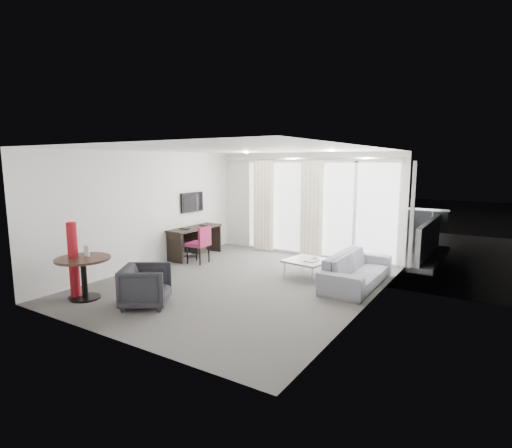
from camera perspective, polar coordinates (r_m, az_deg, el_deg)
The scene contains 28 objects.
floor at distance 7.97m, azimuth -2.31°, elevation -8.40°, with size 5.00×6.00×0.00m, color #54514E.
ceiling at distance 7.62m, azimuth -2.43°, elevation 10.62°, with size 5.00×6.00×0.00m, color white.
wall_left at distance 9.32m, azimuth -15.17°, elevation 1.98°, with size 0.00×6.00×2.60m, color silver.
wall_right at distance 6.62m, azimuth 15.79°, elevation -0.71°, with size 0.00×6.00×2.60m, color silver.
wall_front at distance 5.51m, azimuth -20.27°, elevation -2.79°, with size 5.00×0.00×2.60m, color silver.
window_panel at distance 10.16m, azimuth 8.60°, elevation 2.16°, with size 4.00×0.02×2.38m, color white, non-canonical shape.
window_frame at distance 10.15m, azimuth 8.57°, elevation 2.16°, with size 4.10×0.06×2.44m, color white, non-canonical shape.
curtain_left at distance 10.67m, azimuth 1.08°, elevation 2.58°, with size 0.60×0.20×2.38m, color #F1E6CB, non-canonical shape.
curtain_right at distance 10.03m, azimuth 7.96°, elevation 2.09°, with size 0.60×0.20×2.38m, color #F1E6CB, non-canonical shape.
curtain_track at distance 10.07m, azimuth 6.80°, elevation 9.27°, with size 4.80×0.04×0.04m, color #B2B2B7, non-canonical shape.
downlight_a at distance 9.45m, azimuth -1.44°, elevation 10.21°, with size 0.12×0.12×0.02m, color #FFE0B2.
downlight_b at distance 8.47m, azimuth 10.69°, elevation 10.23°, with size 0.12×0.12×0.02m, color #FFE0B2.
desk at distance 10.18m, azimuth -8.69°, elevation -2.54°, with size 0.50×1.59×0.75m, color black, non-canonical shape.
tv at distance 10.32m, azimuth -9.11°, elevation 3.09°, with size 0.05×0.80×0.50m, color black, non-canonical shape.
desk_chair at distance 9.50m, azimuth -8.30°, elevation -2.93°, with size 0.48×0.45×0.88m, color maroon, non-canonical shape.
round_table at distance 7.59m, azimuth -23.34°, elevation -7.13°, with size 0.92×0.92×0.73m, color black, non-canonical shape.
menu_card at distance 7.59m, azimuth -22.99°, elevation -4.37°, with size 0.11×0.02×0.20m, color white, non-canonical shape.
red_lamp at distance 7.64m, azimuth -24.62°, elevation -4.77°, with size 0.27×0.27×1.34m, color maroon.
tub_armchair at distance 6.89m, azimuth -15.47°, elevation -8.52°, with size 0.73×0.75×0.68m, color #222226.
coffee_table at distance 8.38m, azimuth 7.32°, elevation -6.30°, with size 0.81×0.81×0.36m, color gray, non-canonical shape.
remote at distance 8.40m, azimuth 8.28°, elevation -5.05°, with size 0.05×0.14×0.02m, color black, non-canonical shape.
magazine at distance 8.27m, azimuth 7.94°, elevation -5.26°, with size 0.22×0.28×0.02m, color gray, non-canonical shape.
sofa at distance 8.00m, azimuth 14.25°, elevation -6.32°, with size 2.10×0.82×0.61m, color gray.
terrace_slab at distance 11.75m, azimuth 11.41°, elevation -3.25°, with size 5.60×3.00×0.12m, color #4D4D50.
rattan_chair_a at distance 10.70m, azimuth 15.72°, elevation -2.04°, with size 0.55×0.55×0.81m, color brown, non-canonical shape.
rattan_chair_b at distance 11.56m, azimuth 18.69°, elevation -1.37°, with size 0.56×0.56×0.82m, color brown, non-canonical shape.
rattan_table at distance 10.75m, azimuth 16.29°, elevation -3.00°, with size 0.45×0.45×0.45m, color brown, non-canonical shape.
balustrade at distance 13.00m, azimuth 13.75°, elevation 0.33°, with size 5.50×0.06×1.05m, color #B2B2B7, non-canonical shape.
Camera 1 is at (4.30, -6.28, 2.36)m, focal length 28.00 mm.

